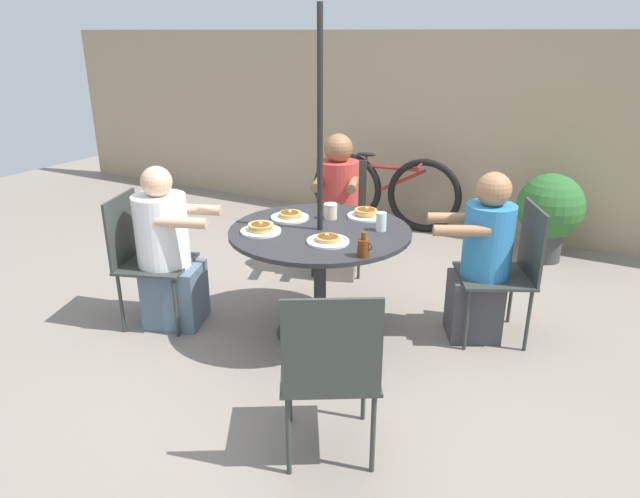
{
  "coord_description": "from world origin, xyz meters",
  "views": [
    {
      "loc": [
        1.63,
        -2.99,
        1.91
      ],
      "look_at": [
        0.0,
        0.0,
        0.6
      ],
      "focal_mm": 32.0,
      "sensor_mm": 36.0,
      "label": 1
    }
  ],
  "objects": [
    {
      "name": "potted_shrub",
      "position": [
        1.12,
        2.11,
        0.46
      ],
      "size": [
        0.57,
        0.57,
        0.78
      ],
      "color": "#3D3D3F",
      "rests_on": "ground"
    },
    {
      "name": "umbrella_pole",
      "position": [
        0.0,
        0.0,
        1.03
      ],
      "size": [
        0.04,
        0.04,
        2.06
      ],
      "primitive_type": "cylinder",
      "color": "black",
      "rests_on": "ground"
    },
    {
      "name": "patio_chair_east",
      "position": [
        0.62,
        -1.04,
        0.51
      ],
      "size": [
        0.62,
        0.62,
        0.9
      ],
      "rotation": [
        0.0,
        0.0,
        0.54
      ],
      "color": "#333833",
      "rests_on": "ground"
    },
    {
      "name": "patio_chair_north",
      "position": [
        -1.14,
        -0.42,
        0.51
      ],
      "size": [
        0.58,
        0.58,
        0.9
      ],
      "rotation": [
        0.0,
        0.0,
        -1.22
      ],
      "color": "#333833",
      "rests_on": "ground"
    },
    {
      "name": "pancake_plate_a",
      "position": [
        0.15,
        0.37,
        0.76
      ],
      "size": [
        0.25,
        0.25,
        0.07
      ],
      "color": "white",
      "rests_on": "patio_table"
    },
    {
      "name": "drinking_glass_a",
      "position": [
        0.35,
        0.16,
        0.8
      ],
      "size": [
        0.07,
        0.07,
        0.12
      ],
      "primitive_type": "cylinder",
      "color": "silver",
      "rests_on": "patio_table"
    },
    {
      "name": "patio_chair_south",
      "position": [
        1.09,
        0.54,
        0.51
      ],
      "size": [
        0.6,
        0.6,
        0.9
      ],
      "rotation": [
        0.0,
        0.0,
        -4.25
      ],
      "color": "#333833",
      "rests_on": "ground"
    },
    {
      "name": "ground_plane",
      "position": [
        0.0,
        0.0,
        0.0
      ],
      "size": [
        12.0,
        12.0,
        0.0
      ],
      "primitive_type": "plane",
      "color": "gray"
    },
    {
      "name": "coffee_cup",
      "position": [
        -0.04,
        0.23,
        0.79
      ],
      "size": [
        0.09,
        0.09,
        0.1
      ],
      "color": "beige",
      "rests_on": "patio_table"
    },
    {
      "name": "pancake_plate_d",
      "position": [
        0.16,
        -0.19,
        0.75
      ],
      "size": [
        0.25,
        0.25,
        0.05
      ],
      "color": "white",
      "rests_on": "patio_table"
    },
    {
      "name": "back_fence",
      "position": [
        0.0,
        2.6,
        0.96
      ],
      "size": [
        10.0,
        0.06,
        1.92
      ],
      "primitive_type": "cube",
      "color": "tan",
      "rests_on": "ground"
    },
    {
      "name": "patio_chair_west",
      "position": [
        -0.43,
        1.14,
        0.51
      ],
      "size": [
        0.58,
        0.58,
        0.9
      ],
      "rotation": [
        0.0,
        0.0,
        -2.78
      ],
      "color": "#333833",
      "rests_on": "ground"
    },
    {
      "name": "syrup_bottle",
      "position": [
        0.43,
        -0.29,
        0.79
      ],
      "size": [
        0.09,
        0.07,
        0.14
      ],
      "color": "#602D0F",
      "rests_on": "patio_table"
    },
    {
      "name": "patio_table",
      "position": [
        0.0,
        0.0,
        0.61
      ],
      "size": [
        1.16,
        1.16,
        0.74
      ],
      "color": "#28282B",
      "rests_on": "ground"
    },
    {
      "name": "pancake_plate_b",
      "position": [
        -0.3,
        -0.23,
        0.76
      ],
      "size": [
        0.25,
        0.25,
        0.06
      ],
      "color": "white",
      "rests_on": "patio_table"
    },
    {
      "name": "diner_south",
      "position": [
        0.93,
        0.46,
        0.52
      ],
      "size": [
        0.57,
        0.49,
        1.11
      ],
      "rotation": [
        0.0,
        0.0,
        -4.25
      ],
      "color": "#3D3D42",
      "rests_on": "ground"
    },
    {
      "name": "diner_north",
      "position": [
        -0.97,
        -0.35,
        0.5
      ],
      "size": [
        0.59,
        0.49,
        1.11
      ],
      "rotation": [
        0.0,
        0.0,
        -1.22
      ],
      "color": "slate",
      "rests_on": "ground"
    },
    {
      "name": "bicycle",
      "position": [
        -0.49,
        2.28,
        0.38
      ],
      "size": [
        1.55,
        0.44,
        0.76
      ],
      "rotation": [
        0.0,
        0.0,
        0.12
      ],
      "color": "black",
      "rests_on": "ground"
    },
    {
      "name": "pancake_plate_c",
      "position": [
        -0.28,
        0.09,
        0.76
      ],
      "size": [
        0.25,
        0.25,
        0.05
      ],
      "color": "white",
      "rests_on": "patio_table"
    },
    {
      "name": "diner_west",
      "position": [
        -0.37,
        0.97,
        0.54
      ],
      "size": [
        0.47,
        0.55,
        1.16
      ],
      "rotation": [
        0.0,
        0.0,
        -2.78
      ],
      "color": "gray",
      "rests_on": "ground"
    }
  ]
}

